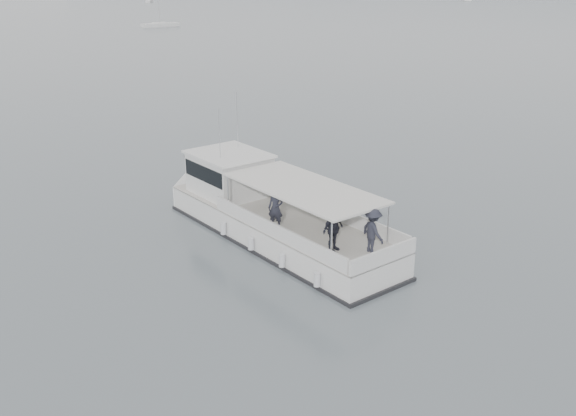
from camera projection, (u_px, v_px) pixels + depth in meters
The scene contains 2 objects.
ground at pixel (363, 225), 29.47m from camera, with size 1400.00×1400.00×0.00m, color #535D62.
tour_boat at pixel (261, 211), 28.42m from camera, with size 14.10×6.98×5.95m.
Camera 1 is at (12.67, -24.44, 11.09)m, focal length 40.00 mm.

